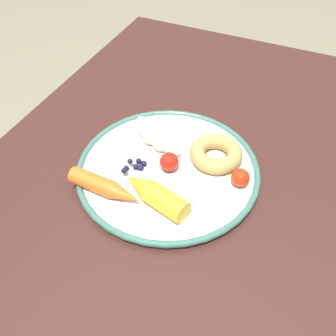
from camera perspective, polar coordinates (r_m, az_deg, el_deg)
ground_plane at (r=1.33m, az=1.08°, el=-20.95°), size 6.00×6.00×0.00m
dining_table at (r=0.80m, az=1.68°, el=-3.79°), size 1.11×0.75×0.70m
plate at (r=0.71m, az=0.00°, el=-0.16°), size 0.35×0.35×0.02m
banana at (r=0.76m, az=-2.42°, el=4.79°), size 0.09×0.13×0.03m
carrot_orange at (r=0.67m, az=-9.60°, el=-2.93°), size 0.04×0.14×0.03m
carrot_yellow at (r=0.64m, az=-2.17°, el=-4.01°), size 0.07×0.14×0.04m
donut at (r=0.72m, az=7.37°, el=2.22°), size 0.14×0.14×0.03m
blueberry_pile at (r=0.71m, az=-5.12°, el=0.37°), size 0.05×0.04×0.02m
tomato_near at (r=0.70m, az=0.17°, el=0.94°), size 0.04×0.04×0.04m
tomato_mid at (r=0.68m, az=11.04°, el=-1.47°), size 0.03×0.03×0.03m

